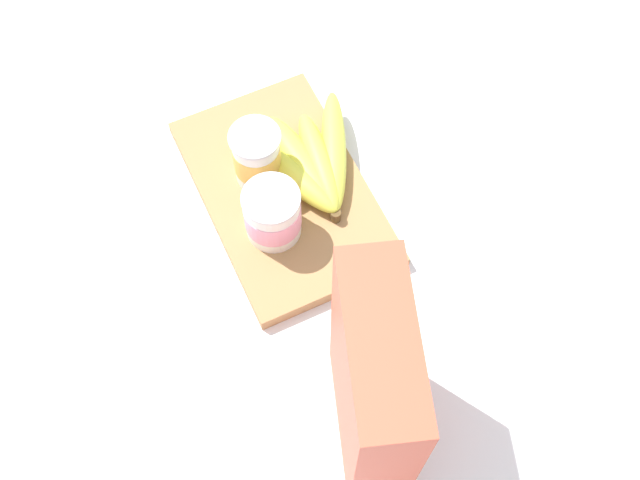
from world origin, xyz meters
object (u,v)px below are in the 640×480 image
object	(u,v)px
cutting_board	(284,193)
yogurt_cup_front	(272,214)
cereal_box	(373,387)
yogurt_cup_back	(257,157)
banana_bunch	(310,163)

from	to	relation	value
cutting_board	yogurt_cup_front	distance (m)	0.08
cereal_box	yogurt_cup_back	xyz separation A→B (m)	(0.35, -0.02, -0.08)
cereal_box	yogurt_cup_front	size ratio (longest dim) A/B	3.61
cutting_board	yogurt_cup_front	xyz separation A→B (m)	(-0.05, 0.04, 0.05)
yogurt_cup_back	banana_bunch	bearing A→B (deg)	-108.51
cereal_box	yogurt_cup_back	bearing A→B (deg)	-163.98
yogurt_cup_front	cutting_board	bearing A→B (deg)	-35.80
cereal_box	cutting_board	bearing A→B (deg)	-168.03
cereal_box	banana_bunch	size ratio (longest dim) A/B	1.59
banana_bunch	yogurt_cup_back	bearing A→B (deg)	71.49
cutting_board	banana_bunch	xyz separation A→B (m)	(0.01, -0.04, 0.03)
cereal_box	banana_bunch	xyz separation A→B (m)	(0.33, -0.08, -0.11)
cutting_board	yogurt_cup_front	size ratio (longest dim) A/B	3.97
cutting_board	cereal_box	bearing A→B (deg)	173.12
cereal_box	yogurt_cup_back	world-z (taller)	cereal_box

